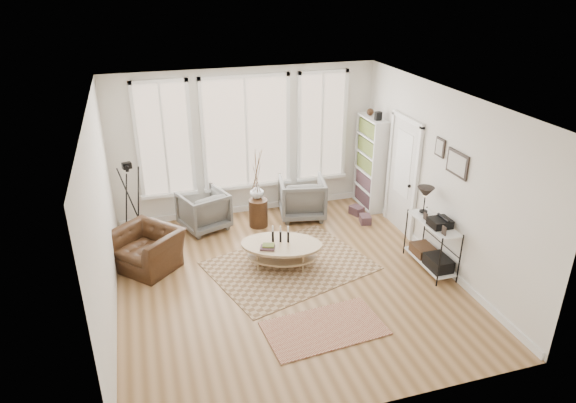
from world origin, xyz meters
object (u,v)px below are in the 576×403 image
object	(u,v)px
armchair_left	(204,210)
armchair_right	(302,198)
bookcase	(370,163)
side_table	(258,191)
coffee_table	(281,248)
accent_chair	(147,249)
low_shelf	(432,240)

from	to	relation	value
armchair_left	armchair_right	size ratio (longest dim) A/B	0.92
bookcase	armchair_right	size ratio (longest dim) A/B	2.31
side_table	armchair_left	bearing A→B (deg)	168.90
armchair_left	side_table	xyz separation A→B (m)	(1.01, -0.20, 0.36)
side_table	armchair_right	bearing A→B (deg)	9.25
bookcase	coffee_table	xyz separation A→B (m)	(-2.40, -1.76, -0.63)
coffee_table	accent_chair	distance (m)	2.21
low_shelf	armchair_right	world-z (taller)	low_shelf
low_shelf	side_table	size ratio (longest dim) A/B	0.86
armchair_right	bookcase	bearing A→B (deg)	-166.65
armchair_right	side_table	size ratio (longest dim) A/B	0.59
bookcase	armchair_left	xyz separation A→B (m)	(-3.42, -0.02, -0.58)
accent_chair	bookcase	bearing A→B (deg)	61.15
bookcase	accent_chair	world-z (taller)	bookcase
accent_chair	coffee_table	bearing A→B (deg)	30.62
bookcase	accent_chair	size ratio (longest dim) A/B	2.01
low_shelf	armchair_left	xyz separation A→B (m)	(-3.36, 2.50, -0.14)
armchair_right	armchair_left	bearing A→B (deg)	9.36
low_shelf	accent_chair	world-z (taller)	low_shelf
bookcase	coffee_table	world-z (taller)	bookcase
side_table	accent_chair	distance (m)	2.34
armchair_left	armchair_right	xyz separation A→B (m)	(1.94, -0.05, 0.03)
bookcase	accent_chair	bearing A→B (deg)	-165.87
bookcase	armchair_right	bearing A→B (deg)	-177.40
side_table	coffee_table	bearing A→B (deg)	-89.68
coffee_table	accent_chair	world-z (taller)	accent_chair
bookcase	coffee_table	size ratio (longest dim) A/B	1.33
armchair_left	armchair_right	world-z (taller)	armchair_right
low_shelf	accent_chair	bearing A→B (deg)	162.79
armchair_right	accent_chair	size ratio (longest dim) A/B	0.87
bookcase	side_table	xyz separation A→B (m)	(-2.41, -0.22, -0.23)
bookcase	side_table	size ratio (longest dim) A/B	1.36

